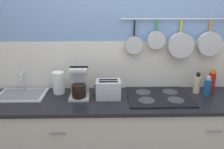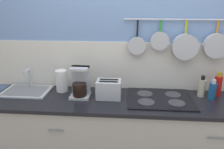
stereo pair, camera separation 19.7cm
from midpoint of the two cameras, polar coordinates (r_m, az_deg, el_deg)
The scene contains 11 objects.
wall_back at distance 2.30m, azimuth 2.66°, elevation 5.40°, with size 7.20×0.16×2.60m.
cabinet_base at distance 2.34m, azimuth 2.80°, elevation -16.96°, with size 2.72×0.56×0.87m.
countertop at distance 2.11m, azimuth 2.99°, elevation -6.89°, with size 2.76×0.58×0.03m.
sink_basin at distance 2.39m, azimuth -24.73°, elevation -4.60°, with size 0.47×0.34×0.22m.
paper_towel_roll at distance 2.28m, azimuth -16.21°, elevation -2.12°, with size 0.12×0.12×0.22m.
coffee_maker at distance 2.13m, azimuth -11.20°, elevation -2.88°, with size 0.19×0.18×0.30m.
toaster at distance 2.10m, azimuth -3.64°, elevation -3.92°, with size 0.25×0.17×0.18m.
cooktop at distance 2.17m, azimuth 9.58°, elevation -5.74°, with size 0.61×0.48×0.01m.
bottle_sesame_oil at distance 2.34m, azimuth 19.14°, elevation -2.41°, with size 0.07×0.07×0.21m.
bottle_hot_sauce at distance 2.32m, azimuth 21.50°, elevation -3.05°, with size 0.07×0.07×0.20m.
bottle_vinegar at distance 2.43m, azimuth 22.52°, elevation -1.72°, with size 0.07×0.07×0.24m.
Camera 1 is at (-0.25, -1.90, 1.80)m, focal length 35.00 mm.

